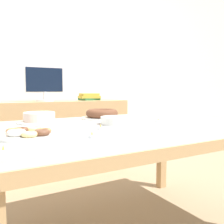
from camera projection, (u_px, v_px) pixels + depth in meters
wall_back at (47, 63)px, 3.02m from camera, size 8.00×0.10×2.60m
dining_table at (120, 136)px, 1.63m from camera, size 1.71×1.10×0.75m
sideboard at (56, 138)px, 2.84m from camera, size 1.67×0.44×0.84m
computer_monitor at (45, 84)px, 2.73m from camera, size 0.42×0.20×0.38m
book_stack at (89, 97)px, 3.01m from camera, size 0.25×0.20×0.08m
cake_chocolate_round at (39, 118)px, 1.67m from camera, size 0.29×0.29×0.07m
cake_golden_bundt at (102, 114)px, 1.92m from camera, size 0.32×0.32×0.07m
pastry_platter at (28, 134)px, 1.17m from camera, size 0.32×0.32×0.04m
plate_stack at (117, 120)px, 1.61m from camera, size 0.21×0.21×0.05m
tealight_near_cakes at (3, 152)px, 0.85m from camera, size 0.04×0.04×0.04m
tealight_left_edge at (92, 136)px, 1.14m from camera, size 0.04×0.04×0.04m
tealight_right_edge at (158, 121)px, 1.70m from camera, size 0.04×0.04×0.04m
tealight_near_front at (101, 128)px, 1.37m from camera, size 0.04×0.04×0.04m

